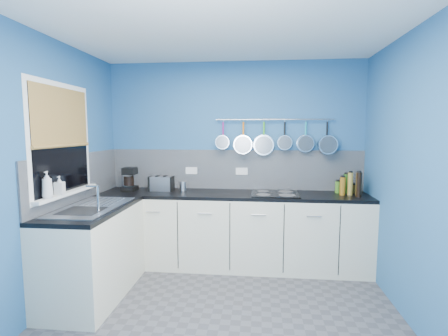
% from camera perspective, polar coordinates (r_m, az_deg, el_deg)
% --- Properties ---
extents(floor, '(3.20, 3.00, 0.02)m').
position_cam_1_polar(floor, '(3.22, -0.57, -24.53)').
color(floor, '#47474C').
rests_on(floor, ground).
extents(ceiling, '(3.20, 3.00, 0.02)m').
position_cam_1_polar(ceiling, '(2.90, -0.63, 23.83)').
color(ceiling, white).
rests_on(ceiling, ground).
extents(wall_back, '(3.20, 0.02, 2.50)m').
position_cam_1_polar(wall_back, '(4.28, 1.73, 1.10)').
color(wall_back, '#285B8D').
rests_on(wall_back, ground).
extents(wall_front, '(3.20, 0.02, 2.50)m').
position_cam_1_polar(wall_front, '(1.33, -8.25, -10.71)').
color(wall_front, '#285B8D').
rests_on(wall_front, ground).
extents(wall_left, '(0.02, 3.00, 2.50)m').
position_cam_1_polar(wall_left, '(3.38, -28.88, -1.09)').
color(wall_left, '#285B8D').
rests_on(wall_left, ground).
extents(wall_right, '(0.02, 3.00, 2.50)m').
position_cam_1_polar(wall_right, '(3.06, 30.97, -1.90)').
color(wall_right, '#285B8D').
rests_on(wall_right, ground).
extents(backsplash_back, '(3.20, 0.02, 0.50)m').
position_cam_1_polar(backsplash_back, '(4.27, 1.71, -0.26)').
color(backsplash_back, gray).
rests_on(backsplash_back, wall_back).
extents(backsplash_left, '(0.02, 1.80, 0.50)m').
position_cam_1_polar(backsplash_left, '(3.88, -23.48, -1.45)').
color(backsplash_left, gray).
rests_on(backsplash_left, wall_left).
extents(cabinet_run_back, '(3.20, 0.60, 0.86)m').
position_cam_1_polar(cabinet_run_back, '(4.14, 1.37, -10.68)').
color(cabinet_run_back, beige).
rests_on(cabinet_run_back, ground).
extents(worktop_back, '(3.20, 0.60, 0.04)m').
position_cam_1_polar(worktop_back, '(4.03, 1.38, -4.55)').
color(worktop_back, black).
rests_on(worktop_back, cabinet_run_back).
extents(cabinet_run_left, '(0.60, 1.20, 0.86)m').
position_cam_1_polar(cabinet_run_left, '(3.65, -21.30, -13.45)').
color(cabinet_run_left, beige).
rests_on(cabinet_run_left, ground).
extents(worktop_left, '(0.60, 1.20, 0.04)m').
position_cam_1_polar(worktop_left, '(3.53, -21.59, -6.55)').
color(worktop_left, black).
rests_on(worktop_left, cabinet_run_left).
extents(window_frame, '(0.01, 1.00, 1.10)m').
position_cam_1_polar(window_frame, '(3.59, -25.94, 4.26)').
color(window_frame, white).
rests_on(window_frame, wall_left).
extents(window_glass, '(0.01, 0.90, 1.00)m').
position_cam_1_polar(window_glass, '(3.58, -25.87, 4.27)').
color(window_glass, black).
rests_on(window_glass, wall_left).
extents(bamboo_blind, '(0.01, 0.90, 0.55)m').
position_cam_1_polar(bamboo_blind, '(3.58, -25.93, 7.87)').
color(bamboo_blind, '#AB7B45').
rests_on(bamboo_blind, wall_left).
extents(window_sill, '(0.10, 0.98, 0.03)m').
position_cam_1_polar(window_sill, '(3.62, -25.21, -3.89)').
color(window_sill, white).
rests_on(window_sill, wall_left).
extents(sink_unit, '(0.50, 0.95, 0.01)m').
position_cam_1_polar(sink_unit, '(3.52, -21.61, -6.17)').
color(sink_unit, silver).
rests_on(sink_unit, worktop_left).
extents(mixer_tap, '(0.12, 0.08, 0.26)m').
position_cam_1_polar(mixer_tap, '(3.27, -20.67, -4.82)').
color(mixer_tap, silver).
rests_on(mixer_tap, worktop_left).
extents(socket_left, '(0.15, 0.01, 0.09)m').
position_cam_1_polar(socket_left, '(4.34, -5.57, -0.45)').
color(socket_left, white).
rests_on(socket_left, backsplash_back).
extents(socket_right, '(0.15, 0.01, 0.09)m').
position_cam_1_polar(socket_right, '(4.25, 3.04, -0.56)').
color(socket_right, white).
rests_on(socket_right, backsplash_back).
extents(pot_rail, '(1.45, 0.02, 0.02)m').
position_cam_1_polar(pot_rail, '(4.20, 8.58, 8.17)').
color(pot_rail, silver).
rests_on(pot_rail, wall_back).
extents(soap_bottle_a, '(0.11, 0.11, 0.24)m').
position_cam_1_polar(soap_bottle_a, '(3.32, -27.91, -2.54)').
color(soap_bottle_a, white).
rests_on(soap_bottle_a, window_sill).
extents(soap_bottle_b, '(0.09, 0.09, 0.17)m').
position_cam_1_polar(soap_bottle_b, '(3.47, -26.23, -2.66)').
color(soap_bottle_b, white).
rests_on(soap_bottle_b, window_sill).
extents(paper_towel, '(0.13, 0.13, 0.24)m').
position_cam_1_polar(paper_towel, '(4.37, -16.08, -2.06)').
color(paper_towel, white).
rests_on(paper_towel, worktop_back).
extents(coffee_maker, '(0.17, 0.19, 0.29)m').
position_cam_1_polar(coffee_maker, '(4.33, -15.82, -1.82)').
color(coffee_maker, black).
rests_on(coffee_maker, worktop_back).
extents(toaster, '(0.29, 0.19, 0.18)m').
position_cam_1_polar(toaster, '(4.24, -10.61, -2.61)').
color(toaster, silver).
rests_on(toaster, worktop_back).
extents(canister, '(0.09, 0.09, 0.12)m').
position_cam_1_polar(canister, '(4.18, -7.00, -3.11)').
color(canister, silver).
rests_on(canister, worktop_back).
extents(hob, '(0.55, 0.49, 0.01)m').
position_cam_1_polar(hob, '(3.99, 8.65, -4.34)').
color(hob, black).
rests_on(hob, worktop_back).
extents(pan_0, '(0.18, 0.12, 0.37)m').
position_cam_1_polar(pan_0, '(4.21, -0.17, 5.74)').
color(pan_0, silver).
rests_on(pan_0, pot_rail).
extents(pan_1, '(0.23, 0.13, 0.42)m').
position_cam_1_polar(pan_1, '(4.19, 3.31, 5.34)').
color(pan_1, silver).
rests_on(pan_1, pot_rail).
extents(pan_2, '(0.25, 0.06, 0.44)m').
position_cam_1_polar(pan_2, '(4.18, 6.80, 5.21)').
color(pan_2, silver).
rests_on(pan_2, pot_rail).
extents(pan_3, '(0.18, 0.09, 0.37)m').
position_cam_1_polar(pan_3, '(4.19, 10.29, 5.59)').
color(pan_3, silver).
rests_on(pan_3, pot_rail).
extents(pan_4, '(0.21, 0.06, 0.40)m').
position_cam_1_polar(pan_4, '(4.22, 13.74, 5.36)').
color(pan_4, silver).
rests_on(pan_4, pot_rail).
extents(pan_5, '(0.23, 0.13, 0.42)m').
position_cam_1_polar(pan_5, '(4.26, 17.14, 5.12)').
color(pan_5, silver).
rests_on(pan_5, pot_rail).
extents(condiment_0, '(0.07, 0.07, 0.10)m').
position_cam_1_polar(condiment_0, '(4.26, 21.11, -3.39)').
color(condiment_0, brown).
rests_on(condiment_0, worktop_back).
extents(condiment_1, '(0.07, 0.07, 0.23)m').
position_cam_1_polar(condiment_1, '(4.24, 20.10, -2.52)').
color(condiment_1, '#265919').
rests_on(condiment_1, worktop_back).
extents(condiment_2, '(0.06, 0.06, 0.14)m').
position_cam_1_polar(condiment_2, '(4.24, 18.81, -3.11)').
color(condiment_2, '#3F721E').
rests_on(condiment_2, worktop_back).
extents(condiment_3, '(0.07, 0.07, 0.26)m').
position_cam_1_polar(condiment_3, '(4.16, 21.98, -2.55)').
color(condiment_3, brown).
rests_on(condiment_3, worktop_back).
extents(condiment_4, '(0.06, 0.06, 0.26)m').
position_cam_1_polar(condiment_4, '(4.13, 20.70, -2.54)').
color(condiment_4, olive).
rests_on(condiment_4, worktop_back).
extents(condiment_5, '(0.06, 0.06, 0.21)m').
position_cam_1_polar(condiment_5, '(4.11, 19.54, -2.93)').
color(condiment_5, '#8C5914').
rests_on(condiment_5, worktop_back).
extents(condiment_6, '(0.05, 0.05, 0.28)m').
position_cam_1_polar(condiment_6, '(4.05, 22.00, -2.67)').
color(condiment_6, black).
rests_on(condiment_6, worktop_back).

